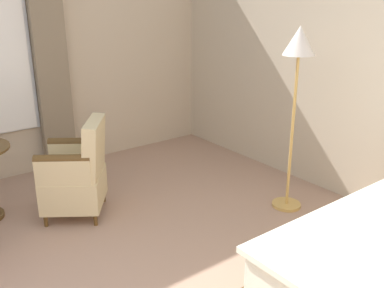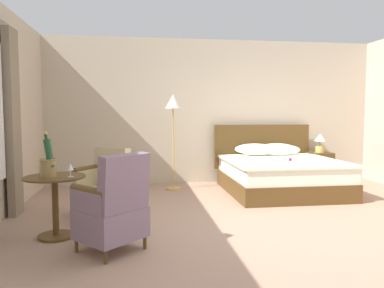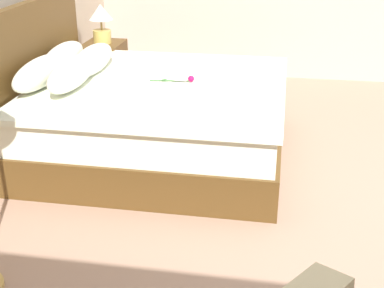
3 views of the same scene
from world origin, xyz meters
TOP-DOWN VIEW (x-y plane):
  - bed at (0.96, 1.97)m, footprint 1.95×2.06m
  - nightstand at (2.09, 2.67)m, footprint 0.49×0.37m
  - bedside_lamp at (2.09, 2.67)m, footprint 0.23×0.23m

SIDE VIEW (x-z plane):
  - nightstand at x=2.09m, z-range 0.00..0.60m
  - bed at x=0.96m, z-range -0.24..0.92m
  - bedside_lamp at x=2.09m, z-range 0.64..1.01m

